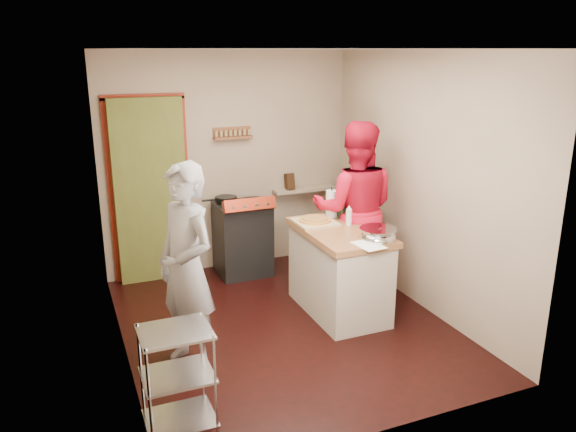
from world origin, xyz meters
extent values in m
plane|color=black|center=(0.00, 0.00, 0.00)|extent=(3.50, 3.50, 0.00)
cube|color=gray|center=(0.00, 1.75, 1.30)|extent=(3.00, 0.04, 2.60)
cube|color=#565B23|center=(-0.95, 1.80, 1.05)|extent=(0.80, 0.40, 2.10)
cube|color=maroon|center=(-1.37, 1.73, 1.05)|extent=(0.06, 0.06, 2.10)
cube|color=maroon|center=(-0.53, 1.73, 1.05)|extent=(0.06, 0.06, 2.10)
cube|color=maroon|center=(-0.95, 1.73, 2.10)|extent=(0.90, 0.06, 0.06)
cube|color=brown|center=(0.05, 1.70, 1.60)|extent=(0.46, 0.09, 0.03)
cube|color=brown|center=(0.05, 1.74, 1.66)|extent=(0.46, 0.02, 0.12)
cube|color=olive|center=(0.05, 1.70, 1.66)|extent=(0.42, 0.04, 0.07)
cube|color=gray|center=(0.95, 1.65, 0.90)|extent=(0.80, 0.18, 0.04)
cube|color=black|center=(0.75, 1.65, 1.02)|extent=(0.10, 0.14, 0.22)
cube|color=gray|center=(-1.50, 0.00, 1.30)|extent=(0.04, 3.50, 2.60)
cube|color=gray|center=(1.50, 0.00, 1.30)|extent=(0.04, 3.50, 2.60)
cube|color=white|center=(0.00, 0.00, 2.61)|extent=(3.00, 3.50, 0.02)
cube|color=black|center=(0.05, 1.43, 0.40)|extent=(0.60, 0.55, 0.80)
cube|color=black|center=(0.05, 1.43, 0.83)|extent=(0.60, 0.55, 0.06)
cube|color=maroon|center=(0.05, 1.15, 0.92)|extent=(0.60, 0.15, 0.17)
cylinder|color=black|center=(-0.10, 1.56, 0.91)|extent=(0.26, 0.26, 0.05)
cylinder|color=silver|center=(-1.50, -1.38, 0.40)|extent=(0.02, 0.02, 0.80)
cylinder|color=silver|center=(-1.06, -1.38, 0.40)|extent=(0.02, 0.02, 0.80)
cylinder|color=silver|center=(-1.50, -1.02, 0.40)|extent=(0.02, 0.02, 0.80)
cylinder|color=silver|center=(-1.06, -1.02, 0.40)|extent=(0.02, 0.02, 0.80)
cube|color=silver|center=(-1.28, -1.20, 0.10)|extent=(0.48, 0.40, 0.02)
cube|color=silver|center=(-1.28, -1.20, 0.45)|extent=(0.48, 0.40, 0.02)
cube|color=silver|center=(-1.28, -1.20, 0.78)|extent=(0.48, 0.40, 0.02)
cube|color=#B7AC9B|center=(0.63, 0.07, 0.41)|extent=(0.64, 1.12, 0.83)
cube|color=#9C663B|center=(0.63, 0.07, 0.86)|extent=(0.69, 1.18, 0.06)
cube|color=#CCB77C|center=(0.48, 0.34, 0.90)|extent=(0.40, 0.40, 0.02)
cylinder|color=gold|center=(0.48, 0.34, 0.92)|extent=(0.32, 0.32, 0.02)
ellipsoid|color=silver|center=(0.81, -0.34, 0.94)|extent=(0.35, 0.35, 0.11)
cylinder|color=white|center=(0.75, 0.51, 1.03)|extent=(0.12, 0.12, 0.28)
cylinder|color=silver|center=(0.77, 0.15, 0.97)|extent=(0.06, 0.06, 0.17)
cube|color=white|center=(0.65, -0.45, 0.89)|extent=(0.24, 0.32, 0.00)
cylinder|color=black|center=(0.85, 0.47, 1.04)|extent=(0.08, 0.08, 0.31)
cylinder|color=black|center=(0.90, 0.41, 1.04)|extent=(0.08, 0.08, 0.31)
cylinder|color=black|center=(0.82, 0.39, 1.04)|extent=(0.08, 0.08, 0.31)
imported|color=silver|center=(-1.00, -0.34, 0.88)|extent=(0.63, 0.75, 1.75)
imported|color=red|center=(1.00, 0.44, 0.95)|extent=(1.14, 1.05, 1.89)
camera|label=1|loc=(-1.87, -4.61, 2.60)|focal=35.00mm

